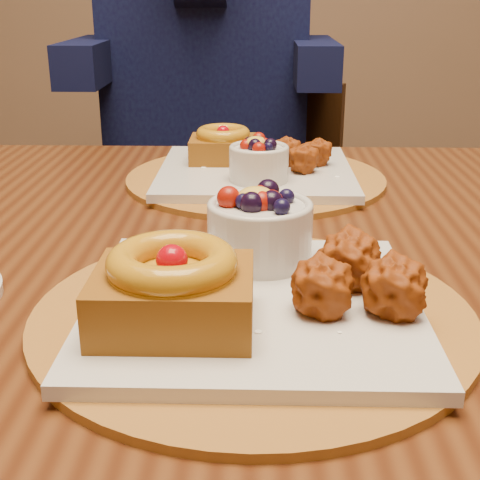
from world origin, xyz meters
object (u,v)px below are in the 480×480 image
(dining_table, at_px, (254,291))
(place_setting_far, at_px, (254,167))
(place_setting_near, at_px, (249,284))
(chair_far, at_px, (250,229))

(dining_table, relative_size, place_setting_far, 4.21)
(place_setting_near, height_order, chair_far, place_setting_near)
(dining_table, xyz_separation_m, chair_far, (-0.01, 0.86, -0.23))
(place_setting_far, relative_size, chair_far, 0.47)
(chair_far, bearing_deg, place_setting_far, -65.88)
(chair_far, bearing_deg, dining_table, -66.02)
(dining_table, relative_size, chair_far, 1.98)
(dining_table, height_order, place_setting_far, place_setting_far)
(place_setting_far, distance_m, chair_far, 0.73)
(place_setting_near, relative_size, chair_far, 0.47)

